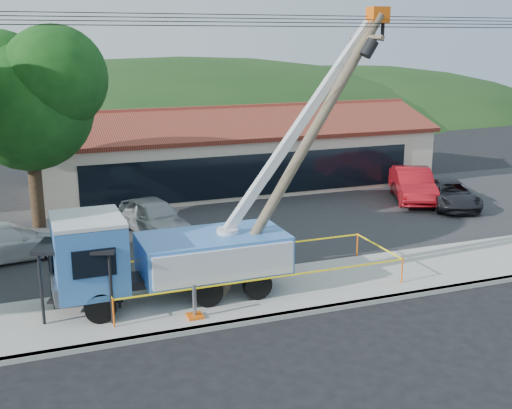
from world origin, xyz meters
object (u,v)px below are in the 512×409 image
object	(u,v)px
car_silver	(155,236)
car_dark	(449,208)
car_white	(8,262)
utility_truck	(167,251)
leaning_pole	(308,141)
bus_shelter	(81,262)
car_red	(412,202)

from	to	relation	value
car_silver	car_dark	world-z (taller)	car_silver
car_white	car_dark	size ratio (longest dim) A/B	1.07
car_silver	car_white	bearing A→B (deg)	179.51
utility_truck	car_white	world-z (taller)	utility_truck
leaning_pole	car_dark	size ratio (longest dim) A/B	1.97
leaning_pole	utility_truck	bearing A→B (deg)	175.89
car_silver	car_dark	size ratio (longest dim) A/B	0.99
utility_truck	bus_shelter	distance (m)	2.74
car_white	utility_truck	bearing A→B (deg)	-150.98
car_silver	car_dark	distance (m)	14.94
car_silver	car_white	xyz separation A→B (m)	(-6.03, -1.29, 0.00)
utility_truck	car_silver	bearing A→B (deg)	81.31
car_dark	utility_truck	bearing A→B (deg)	-138.44
utility_truck	bus_shelter	bearing A→B (deg)	-174.03
car_white	car_dark	bearing A→B (deg)	-98.78
car_silver	car_red	xyz separation A→B (m)	(13.91, 1.09, 0.00)
car_silver	utility_truck	bearing A→B (deg)	-111.21
leaning_pole	car_red	xyz separation A→B (m)	(10.27, 8.71, -5.10)
utility_truck	car_silver	size ratio (longest dim) A/B	2.44
bus_shelter	car_red	xyz separation A→B (m)	(17.75, 8.66, -1.84)
car_dark	car_white	bearing A→B (deg)	-159.13
car_dark	car_silver	bearing A→B (deg)	-163.42
car_silver	car_white	distance (m)	6.17
utility_truck	bus_shelter	size ratio (longest dim) A/B	4.05
leaning_pole	bus_shelter	world-z (taller)	leaning_pole
leaning_pole	car_white	distance (m)	12.63
utility_truck	car_silver	xyz separation A→B (m)	(1.11, 7.28, -1.77)
leaning_pole	car_silver	size ratio (longest dim) A/B	1.99
car_white	car_red	bearing A→B (deg)	-93.57
bus_shelter	car_white	world-z (taller)	bus_shelter
utility_truck	car_dark	distance (m)	17.43
leaning_pole	car_silver	bearing A→B (deg)	115.51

